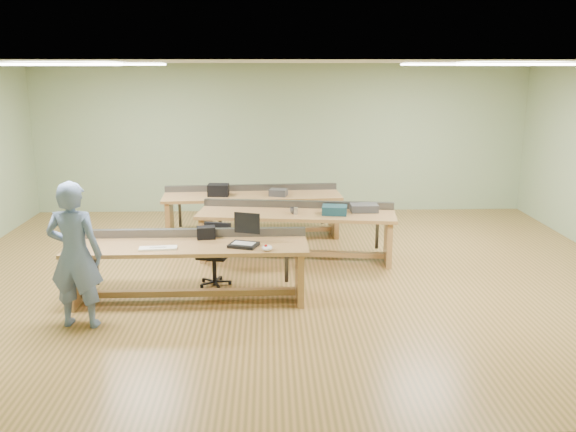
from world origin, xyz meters
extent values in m
plane|color=#9F713C|center=(0.00, 0.00, 0.00)|extent=(10.00, 10.00, 0.00)
plane|color=silver|center=(0.00, 0.00, 3.00)|extent=(10.00, 10.00, 0.00)
cube|color=#8FA27B|center=(0.00, 4.00, 1.50)|extent=(10.00, 0.04, 3.00)
cube|color=#8FA27B|center=(0.00, -4.00, 1.50)|extent=(10.00, 0.04, 3.00)
cube|color=white|center=(-2.50, -1.50, 2.97)|extent=(1.20, 0.50, 0.03)
cube|color=white|center=(-2.50, 1.50, 2.97)|extent=(1.20, 0.50, 0.03)
cube|color=white|center=(2.50, -1.50, 2.97)|extent=(1.20, 0.50, 0.03)
cube|color=white|center=(2.50, 1.50, 2.97)|extent=(1.20, 0.50, 0.03)
cube|color=#B17C4A|center=(-1.30, -0.96, 0.72)|extent=(3.04, 0.84, 0.05)
cube|color=#B17C4A|center=(-2.71, -0.97, 0.35)|extent=(0.09, 0.71, 0.70)
cube|color=#B17C4A|center=(0.12, -0.94, 0.35)|extent=(0.09, 0.71, 0.70)
cube|color=#B17C4A|center=(-1.30, -0.96, 0.10)|extent=(2.74, 0.13, 0.08)
cube|color=#494A50|center=(-1.30, -0.59, 0.81)|extent=(3.04, 0.11, 0.11)
cube|color=#B17C4A|center=(0.16, 0.71, 0.72)|extent=(3.11, 1.17, 0.05)
cube|color=#B17C4A|center=(-1.25, 0.88, 0.35)|extent=(0.17, 0.71, 0.70)
cube|color=#B17C4A|center=(1.56, 0.53, 0.35)|extent=(0.17, 0.71, 0.70)
cube|color=#B17C4A|center=(0.16, 0.71, 0.10)|extent=(2.73, 0.43, 0.08)
cube|color=#494A50|center=(0.20, 1.07, 0.81)|extent=(3.02, 0.45, 0.11)
cube|color=#B17C4A|center=(-0.55, 2.07, 0.72)|extent=(3.14, 1.01, 0.05)
cube|color=#B17C4A|center=(-2.00, 1.98, 0.35)|extent=(0.12, 0.73, 0.70)
cube|color=#B17C4A|center=(0.89, 2.15, 0.35)|extent=(0.12, 0.73, 0.70)
cube|color=#B17C4A|center=(-0.55, 2.07, 0.10)|extent=(2.80, 0.26, 0.08)
cube|color=#494A50|center=(-0.58, 2.44, 0.81)|extent=(3.10, 0.26, 0.11)
imported|color=#657AA4|center=(-2.48, -1.70, 0.86)|extent=(0.67, 0.47, 1.72)
cube|color=black|center=(-0.59, -1.06, 0.77)|extent=(0.41, 0.37, 0.04)
cube|color=black|center=(-0.54, -0.93, 1.02)|extent=(0.33, 0.13, 0.27)
cube|color=white|center=(-1.64, -1.15, 0.76)|extent=(0.47, 0.19, 0.03)
ellipsoid|color=white|center=(-0.29, -1.24, 0.78)|extent=(0.14, 0.16, 0.06)
cube|color=black|center=(-1.09, -0.69, 0.83)|extent=(0.26, 0.18, 0.16)
cylinder|color=black|center=(-1.02, -0.40, 0.21)|extent=(0.06, 0.06, 0.42)
cube|color=black|center=(-1.02, -0.40, 0.44)|extent=(0.48, 0.48, 0.06)
cube|color=black|center=(-0.98, -0.22, 0.66)|extent=(0.38, 0.14, 0.36)
cylinder|color=black|center=(-1.02, -0.40, 0.03)|extent=(0.55, 0.55, 0.06)
cube|color=#153845|center=(0.74, 0.59, 0.82)|extent=(0.41, 0.33, 0.13)
cube|color=#363638|center=(1.21, 0.76, 0.81)|extent=(0.42, 0.27, 0.11)
imported|color=#363638|center=(0.12, 0.65, 0.80)|extent=(0.15, 0.15, 0.09)
cylinder|color=silver|center=(0.14, 0.60, 0.80)|extent=(0.08, 0.08, 0.11)
cube|color=black|center=(-1.14, 2.00, 0.85)|extent=(0.37, 0.27, 0.20)
cube|color=#363638|center=(-0.10, 1.96, 0.81)|extent=(0.34, 0.29, 0.12)
camera|label=1|loc=(-0.27, -8.40, 2.96)|focal=38.00mm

